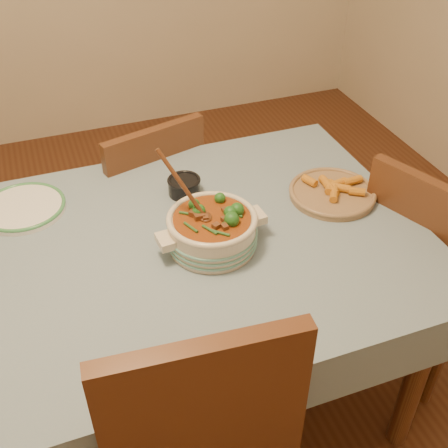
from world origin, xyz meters
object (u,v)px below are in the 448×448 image
stew_casserole (212,228)px  white_plate (23,207)px  chair_far (147,201)px  fried_plate (332,192)px  dining_table (154,273)px  chair_right (426,263)px  condiment_bowl (184,185)px

stew_casserole → white_plate: 0.65m
stew_casserole → chair_far: stew_casserole is taller
stew_casserole → fried_plate: bearing=12.2°
dining_table → chair_right: size_ratio=1.85×
condiment_bowl → chair_right: 0.90m
dining_table → stew_casserole: stew_casserole is taller
condiment_bowl → fried_plate: condiment_bowl is taller
chair_right → condiment_bowl: bearing=41.8°
condiment_bowl → chair_far: size_ratio=0.16×
stew_casserole → chair_right: 0.83m
white_plate → chair_right: chair_right is taller
dining_table → white_plate: size_ratio=4.84×
white_plate → fried_plate: (0.98, -0.28, 0.01)m
dining_table → chair_far: chair_far is taller
dining_table → white_plate: white_plate is taller
fried_plate → chair_right: bearing=-31.6°
chair_far → chair_right: chair_right is taller
chair_far → chair_right: size_ratio=0.96×
dining_table → condiment_bowl: (0.18, 0.25, 0.12)m
dining_table → stew_casserole: (0.18, -0.04, 0.16)m
dining_table → fried_plate: 0.65m
dining_table → chair_right: (0.95, -0.13, -0.15)m
condiment_bowl → chair_far: chair_far is taller
white_plate → dining_table: bearing=-44.8°
condiment_bowl → chair_right: (0.77, -0.38, -0.27)m
fried_plate → chair_far: (-0.52, 0.55, -0.28)m
condiment_bowl → fried_plate: size_ratio=0.47×
chair_right → stew_casserole: bearing=61.6°
white_plate → condiment_bowl: (0.52, -0.09, 0.02)m
stew_casserole → fried_plate: 0.48m
dining_table → white_plate: bearing=135.2°
chair_right → fried_plate: bearing=36.5°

